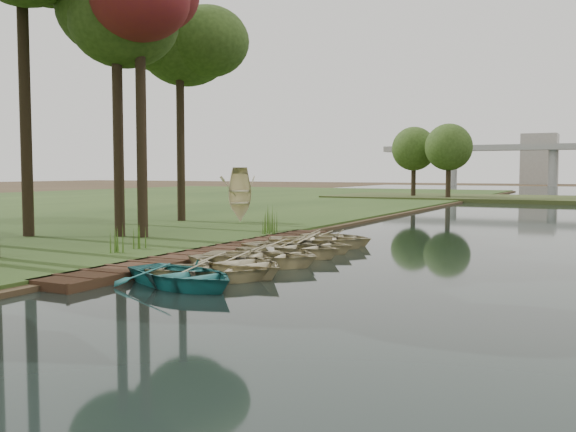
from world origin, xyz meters
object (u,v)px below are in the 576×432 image
at_px(rowboat_2, 237,261).
at_px(stored_rowboat, 239,216).
at_px(rowboat_1, 209,268).
at_px(boardwalk, 220,252).
at_px(rowboat_0, 183,272).

bearing_deg(rowboat_2, stored_rowboat, 53.35).
distance_m(rowboat_1, stored_rowboat, 17.70).
bearing_deg(boardwalk, rowboat_1, -59.92).
xyz_separation_m(boardwalk, stored_rowboat, (-5.76, 10.84, 0.46)).
bearing_deg(rowboat_0, stored_rowboat, 44.14).
height_order(rowboat_0, rowboat_2, rowboat_2).
relative_size(rowboat_1, stored_rowboat, 1.14).
bearing_deg(boardwalk, rowboat_0, -65.48).
relative_size(boardwalk, rowboat_2, 4.17).
bearing_deg(boardwalk, stored_rowboat, 117.96).
height_order(boardwalk, rowboat_2, rowboat_2).
xyz_separation_m(boardwalk, rowboat_1, (2.72, -4.69, 0.26)).
xyz_separation_m(boardwalk, rowboat_0, (2.67, -5.86, 0.29)).
height_order(boardwalk, rowboat_1, rowboat_1).
bearing_deg(rowboat_0, boardwalk, 41.88).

